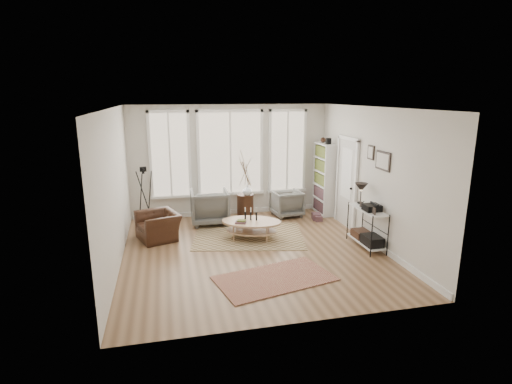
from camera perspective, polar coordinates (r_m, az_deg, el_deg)
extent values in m
plane|color=#8C6746|center=(8.32, -0.42, -8.42)|extent=(5.50, 5.50, 0.00)
plane|color=white|center=(7.71, -0.46, 11.97)|extent=(5.50, 5.50, 0.00)
cube|color=silver|center=(10.54, -3.69, 4.51)|extent=(5.20, 0.04, 2.90)
cube|color=silver|center=(5.33, 5.99, -4.82)|extent=(5.20, 0.04, 2.90)
cube|color=silver|center=(7.77, -19.52, 0.38)|extent=(0.04, 5.50, 2.90)
cube|color=silver|center=(8.81, 16.32, 2.14)|extent=(0.04, 5.50, 2.90)
cube|color=white|center=(10.84, -3.57, -2.77)|extent=(5.10, 0.04, 0.12)
cube|color=white|center=(9.17, 15.65, -6.40)|extent=(0.03, 5.40, 0.12)
cube|color=tan|center=(10.49, -3.69, 5.57)|extent=(1.60, 0.03, 2.10)
cube|color=tan|center=(10.36, -12.21, 5.18)|extent=(0.90, 0.03, 2.10)
cube|color=tan|center=(10.85, 4.46, 5.82)|extent=(0.90, 0.03, 2.10)
cube|color=white|center=(10.47, -3.67, 5.55)|extent=(1.74, 0.06, 2.24)
cube|color=white|center=(10.34, -12.21, 5.16)|extent=(1.04, 0.06, 2.24)
cube|color=white|center=(10.83, 4.49, 5.81)|extent=(1.04, 0.06, 2.24)
cube|color=white|center=(10.66, -3.56, -0.22)|extent=(4.10, 0.12, 0.06)
cube|color=silver|center=(9.88, 12.83, 1.19)|extent=(0.04, 0.88, 2.10)
cube|color=white|center=(9.82, 12.80, 2.61)|extent=(0.01, 0.55, 1.20)
cube|color=white|center=(9.44, 14.02, 0.55)|extent=(0.06, 0.08, 2.18)
cube|color=white|center=(10.30, 11.58, 1.77)|extent=(0.06, 0.08, 2.18)
cube|color=white|center=(9.70, 13.09, 7.49)|extent=(0.06, 1.06, 0.08)
sphere|color=black|center=(9.58, 13.41, 0.47)|extent=(0.06, 0.06, 0.06)
cube|color=white|center=(10.43, 10.51, 1.40)|extent=(0.30, 0.03, 1.90)
cube|color=white|center=(11.17, 8.86, 2.28)|extent=(0.30, 0.03, 1.90)
cube|color=white|center=(10.85, 10.39, 1.89)|extent=(0.02, 0.85, 1.90)
cube|color=white|center=(10.80, 9.66, 1.86)|extent=(0.30, 0.81, 1.90)
cube|color=brown|center=(10.80, 9.66, 1.86)|extent=(0.24, 0.75, 1.76)
cube|color=black|center=(10.45, 10.30, 7.17)|extent=(0.12, 0.10, 0.16)
sphere|color=#371E12|center=(10.77, 9.57, 7.34)|extent=(0.14, 0.14, 0.14)
cube|color=white|center=(8.81, 15.42, -6.81)|extent=(0.37, 1.07, 0.03)
cube|color=white|center=(8.60, 15.71, -2.43)|extent=(0.37, 1.07, 0.02)
cylinder|color=black|center=(8.19, 16.18, -6.17)|extent=(0.02, 0.02, 0.85)
cylinder|color=black|center=(8.37, 18.35, -5.91)|extent=(0.02, 0.02, 0.85)
cylinder|color=black|center=(9.08, 12.97, -4.01)|extent=(0.02, 0.02, 0.85)
cylinder|color=black|center=(9.24, 14.99, -3.82)|extent=(0.02, 0.02, 0.85)
cylinder|color=black|center=(8.88, 14.67, -1.48)|extent=(0.14, 0.14, 0.02)
cylinder|color=black|center=(8.84, 14.73, -0.61)|extent=(0.02, 0.02, 0.30)
cone|color=black|center=(8.80, 14.81, 0.65)|extent=(0.28, 0.28, 0.18)
cube|color=black|center=(8.45, 16.23, -2.15)|extent=(0.32, 0.30, 0.13)
cube|color=black|center=(8.57, 16.25, -6.67)|extent=(0.32, 0.45, 0.20)
cube|color=#371E12|center=(8.96, 14.80, -5.80)|extent=(0.32, 0.40, 0.16)
cube|color=black|center=(8.17, 16.53, -2.63)|extent=(0.02, 0.10, 0.14)
cube|color=black|center=(8.63, 14.79, -1.72)|extent=(0.02, 0.10, 0.12)
cube|color=black|center=(8.39, 17.70, 4.26)|extent=(0.03, 0.52, 0.38)
cube|color=silver|center=(8.38, 17.61, 4.26)|extent=(0.01, 0.44, 0.30)
cube|color=black|center=(8.80, 16.11, 5.45)|extent=(0.03, 0.24, 0.30)
cube|color=silver|center=(8.80, 16.02, 5.45)|extent=(0.01, 0.18, 0.24)
cube|color=brown|center=(9.16, -1.05, -6.25)|extent=(2.76, 2.29, 0.01)
cube|color=maroon|center=(7.15, 2.69, -12.20)|extent=(2.21, 1.55, 0.01)
ellipsoid|color=tan|center=(8.94, -0.67, -5.53)|extent=(1.30, 1.06, 0.03)
ellipsoid|color=tan|center=(8.87, -0.67, -4.26)|extent=(1.52, 1.24, 0.04)
cylinder|color=tan|center=(8.68, -2.74, -6.15)|extent=(0.04, 0.04, 0.38)
cylinder|color=tan|center=(8.83, 1.95, -5.79)|extent=(0.04, 0.04, 0.38)
cylinder|color=tan|center=(9.06, -3.22, -5.27)|extent=(0.04, 0.04, 0.38)
cylinder|color=tan|center=(9.21, 1.28, -4.95)|extent=(0.04, 0.04, 0.38)
cylinder|color=black|center=(8.86, -1.54, -3.51)|extent=(0.04, 0.04, 0.19)
cylinder|color=black|center=(8.88, -0.75, -3.46)|extent=(0.04, 0.04, 0.19)
cylinder|color=black|center=(8.91, 0.04, -3.40)|extent=(0.04, 0.04, 0.19)
cube|color=#284629|center=(8.72, -2.15, -4.23)|extent=(0.23, 0.17, 0.06)
imported|color=slate|center=(9.98, -6.64, -2.11)|extent=(0.93, 0.96, 0.85)
imported|color=slate|center=(10.57, 4.40, -1.62)|extent=(0.81, 0.83, 0.69)
cylinder|color=#371E12|center=(10.35, -1.54, -2.05)|extent=(0.43, 0.43, 0.64)
imported|color=silver|center=(10.16, -1.25, 0.27)|extent=(0.28, 0.28, 0.26)
imported|color=#371E12|center=(9.15, -13.77, -4.72)|extent=(1.14, 1.07, 0.60)
cylinder|color=black|center=(9.71, -15.82, 2.73)|extent=(0.06, 0.06, 0.06)
cube|color=black|center=(9.69, -15.85, 3.15)|extent=(0.16, 0.12, 0.11)
cylinder|color=black|center=(9.61, -15.87, 3.06)|extent=(0.06, 0.08, 0.06)
cube|color=brown|center=(10.41, 8.61, -3.48)|extent=(0.25, 0.29, 0.17)
cube|color=brown|center=(10.31, 8.84, -3.74)|extent=(0.18, 0.22, 0.14)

